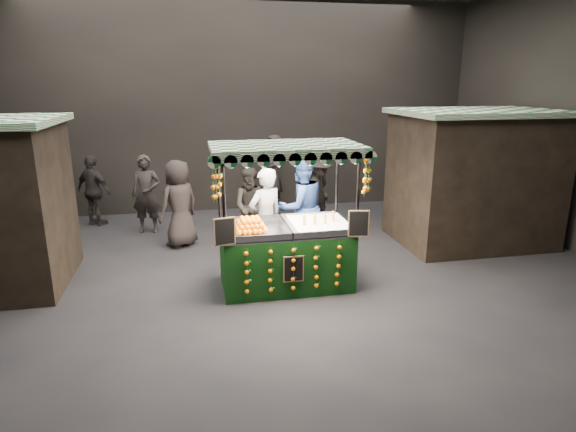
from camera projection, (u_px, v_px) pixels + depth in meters
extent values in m
plane|color=black|center=(262.00, 289.00, 7.49)|extent=(12.00, 12.00, 0.00)
cube|color=black|center=(229.00, 108.00, 11.53)|extent=(12.00, 0.10, 5.00)
cube|color=black|center=(428.00, 229.00, 2.10)|extent=(12.00, 0.10, 5.00)
cube|color=black|center=(472.00, 180.00, 9.42)|extent=(2.80, 2.00, 2.50)
cube|color=#104C23|center=(479.00, 112.00, 9.07)|extent=(3.00, 2.20, 0.10)
cube|color=black|center=(286.00, 258.00, 7.53)|extent=(1.98, 1.08, 0.90)
cube|color=#A9AAAF|center=(286.00, 230.00, 7.40)|extent=(1.98, 1.08, 0.04)
cylinder|color=black|center=(225.00, 233.00, 6.69)|extent=(0.04, 0.04, 2.15)
cylinder|color=black|center=(357.00, 225.00, 7.06)|extent=(0.04, 0.04, 2.15)
cylinder|color=black|center=(220.00, 214.00, 7.65)|extent=(0.04, 0.04, 2.15)
cylinder|color=black|center=(336.00, 208.00, 8.03)|extent=(0.04, 0.04, 2.15)
cube|color=#104C23|center=(286.00, 147.00, 7.06)|extent=(2.20, 1.30, 0.07)
cube|color=white|center=(320.00, 224.00, 7.49)|extent=(0.88, 0.97, 0.07)
cube|color=black|center=(225.00, 232.00, 6.62)|extent=(0.30, 0.09, 0.40)
cube|color=black|center=(359.00, 223.00, 7.00)|extent=(0.30, 0.09, 0.40)
cube|color=black|center=(294.00, 269.00, 6.97)|extent=(0.31, 0.02, 0.40)
imported|color=gray|center=(266.00, 219.00, 8.12)|extent=(0.75, 0.64, 1.75)
imported|color=navy|center=(301.00, 208.00, 8.53)|extent=(1.10, 0.96, 1.91)
imported|color=#2D2724|center=(147.00, 194.00, 10.12)|extent=(0.66, 0.49, 1.65)
imported|color=#2E2A25|center=(252.00, 207.00, 9.34)|extent=(0.85, 0.72, 1.53)
imported|color=#2D2624|center=(94.00, 190.00, 10.63)|extent=(0.97, 0.86, 1.57)
imported|color=black|center=(319.00, 193.00, 10.40)|extent=(1.05, 1.18, 1.59)
imported|color=#2E2625|center=(179.00, 204.00, 9.25)|extent=(0.98, 0.93, 1.69)
imported|color=black|center=(417.00, 180.00, 11.92)|extent=(1.32, 1.28, 1.50)
imported|color=#2D2625|center=(273.00, 174.00, 11.76)|extent=(0.49, 0.71, 1.87)
imported|color=black|center=(315.00, 185.00, 10.77)|extent=(0.71, 0.54, 1.74)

